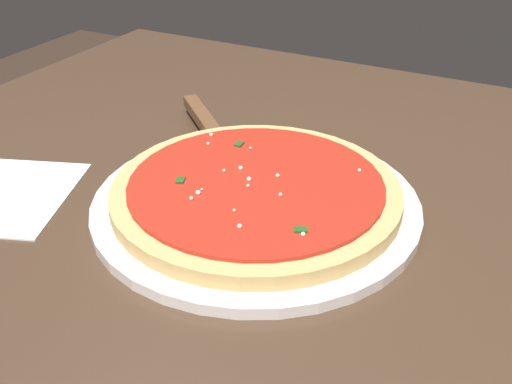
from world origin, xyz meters
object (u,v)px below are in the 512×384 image
at_px(pizza, 256,191).
at_px(pizza_server, 211,131).
at_px(serving_plate, 256,204).
at_px(napkin_folded_right, 1,195).

height_order(pizza, pizza_server, pizza).
xyz_separation_m(serving_plate, napkin_folded_right, (0.10, -0.26, -0.00)).
bearing_deg(napkin_folded_right, serving_plate, 112.05).
xyz_separation_m(pizza_server, napkin_folded_right, (0.21, -0.14, -0.02)).
height_order(pizza_server, napkin_folded_right, pizza_server).
relative_size(serving_plate, pizza, 1.14).
bearing_deg(pizza, napkin_folded_right, -67.95).
bearing_deg(napkin_folded_right, pizza, 112.05).
height_order(serving_plate, pizza_server, pizza_server).
bearing_deg(pizza_server, napkin_folded_right, -32.55).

